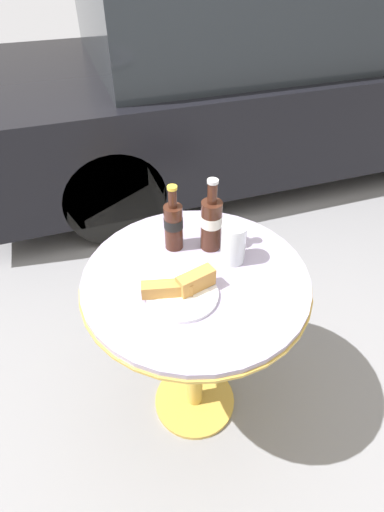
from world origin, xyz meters
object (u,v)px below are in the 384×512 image
at_px(bistro_table, 195,308).
at_px(lunch_plate_near, 182,290).
at_px(parked_car, 249,79).
at_px(drinking_glass, 233,245).
at_px(cola_bottle_left, 173,224).
at_px(cola_bottle_right, 211,222).

bearing_deg(bistro_table, lunch_plate_near, -133.96).
bearing_deg(lunch_plate_near, parked_car, 60.29).
height_order(bistro_table, drinking_glass, drinking_glass).
relative_size(cola_bottle_left, lunch_plate_near, 1.04).
distance_m(lunch_plate_near, parked_car, 2.44).
relative_size(drinking_glass, lunch_plate_near, 0.60).
relative_size(cola_bottle_left, drinking_glass, 1.72).
height_order(cola_bottle_left, lunch_plate_near, cola_bottle_left).
xyz_separation_m(cola_bottle_left, parked_car, (1.17, 1.90, -0.22)).
bearing_deg(bistro_table, cola_bottle_left, 98.04).
height_order(drinking_glass, lunch_plate_near, drinking_glass).
height_order(drinking_glass, parked_car, parked_car).
relative_size(cola_bottle_right, drinking_glass, 1.88).
distance_m(bistro_table, lunch_plate_near, 0.20).
distance_m(cola_bottle_right, parked_car, 2.21).
bearing_deg(cola_bottle_right, drinking_glass, -63.51).
xyz_separation_m(cola_bottle_right, drinking_glass, (0.04, -0.09, -0.04)).
xyz_separation_m(bistro_table, drinking_glass, (0.14, 0.03, 0.21)).
distance_m(cola_bottle_left, cola_bottle_right, 0.12).
height_order(cola_bottle_right, lunch_plate_near, cola_bottle_right).
height_order(bistro_table, cola_bottle_left, cola_bottle_left).
bearing_deg(cola_bottle_left, bistro_table, -81.96).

